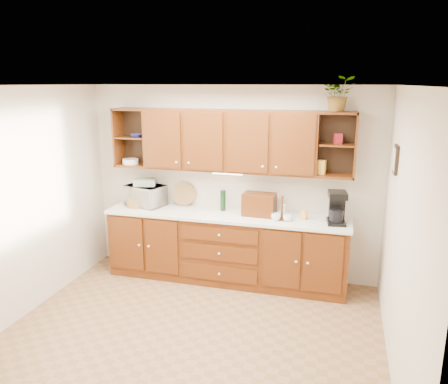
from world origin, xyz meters
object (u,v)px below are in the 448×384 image
Objects in this scene: bread_box at (259,204)px; coffee_maker at (337,208)px; potted_plant at (339,94)px; microwave at (145,195)px.

bread_box is 1.03× the size of coffee_maker.
bread_box is at bearing 168.80° from coffee_maker.
bread_box is at bearing -176.85° from potted_plant.
bread_box is (1.64, -0.05, 0.00)m from microwave.
bread_box is 1.01× the size of potted_plant.
potted_plant reaches higher than coffee_maker.
bread_box is 1.68m from potted_plant.
potted_plant is (0.92, 0.05, 1.41)m from bread_box.
coffee_maker is 0.98× the size of potted_plant.
potted_plant is at bearing 6.08° from bread_box.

